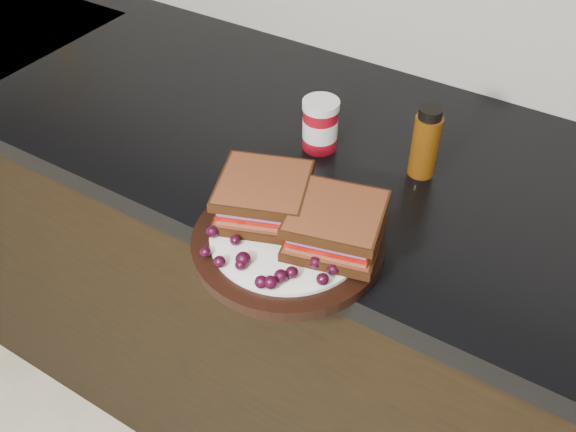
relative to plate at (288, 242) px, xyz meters
name	(u,v)px	position (x,y,z in m)	size (l,w,h in m)	color
base_cabinets	(372,339)	(0.06, 0.26, -0.48)	(3.96, 0.58, 0.86)	black
countertop	(396,176)	(0.06, 0.26, -0.03)	(3.98, 0.60, 0.04)	black
plate	(288,242)	(0.00, 0.00, 0.00)	(0.28, 0.28, 0.02)	black
sandwich_left	(264,197)	(-0.06, 0.02, 0.04)	(0.13, 0.13, 0.06)	brown
sandwich_right	(336,225)	(0.06, 0.02, 0.04)	(0.13, 0.13, 0.06)	brown
grape_0	(212,231)	(-0.09, -0.06, 0.02)	(0.02, 0.02, 0.02)	black
grape_1	(235,240)	(-0.05, -0.06, 0.02)	(0.02, 0.02, 0.01)	black
grape_2	(205,252)	(-0.07, -0.10, 0.02)	(0.02, 0.02, 0.01)	black
grape_3	(219,262)	(-0.05, -0.10, 0.02)	(0.02, 0.02, 0.02)	black
grape_4	(243,259)	(-0.02, -0.08, 0.03)	(0.02, 0.02, 0.02)	black
grape_5	(241,265)	(-0.02, -0.09, 0.02)	(0.02, 0.02, 0.01)	black
grape_6	(261,282)	(0.02, -0.10, 0.02)	(0.02, 0.02, 0.02)	black
grape_7	(271,282)	(0.03, -0.10, 0.02)	(0.02, 0.02, 0.02)	black
grape_8	(281,276)	(0.04, -0.08, 0.02)	(0.02, 0.02, 0.02)	black
grape_9	(292,272)	(0.05, -0.07, 0.02)	(0.02, 0.02, 0.02)	black
grape_10	(323,279)	(0.09, -0.06, 0.02)	(0.02, 0.02, 0.02)	black
grape_11	(315,262)	(0.07, -0.03, 0.02)	(0.02, 0.02, 0.02)	black
grape_12	(333,269)	(0.09, -0.03, 0.02)	(0.02, 0.02, 0.02)	black
grape_13	(347,253)	(0.09, 0.00, 0.02)	(0.02, 0.02, 0.02)	black
grape_14	(346,236)	(0.08, 0.03, 0.02)	(0.02, 0.02, 0.02)	black
grape_15	(331,230)	(0.05, 0.03, 0.02)	(0.02, 0.02, 0.02)	black
grape_16	(286,202)	(-0.04, 0.05, 0.02)	(0.02, 0.02, 0.02)	black
grape_17	(278,199)	(-0.05, 0.05, 0.02)	(0.02, 0.02, 0.02)	black
grape_18	(253,198)	(-0.08, 0.03, 0.02)	(0.02, 0.02, 0.02)	black
grape_19	(251,202)	(-0.08, 0.02, 0.02)	(0.02, 0.02, 0.02)	black
grape_20	(253,219)	(-0.06, -0.01, 0.02)	(0.02, 0.02, 0.01)	black
grape_21	(241,224)	(-0.07, -0.02, 0.02)	(0.02, 0.02, 0.02)	black
grape_22	(270,202)	(-0.06, 0.04, 0.02)	(0.02, 0.02, 0.02)	black
grape_23	(248,198)	(-0.09, 0.03, 0.02)	(0.02, 0.02, 0.02)	black
grape_24	(243,208)	(-0.08, 0.01, 0.02)	(0.02, 0.02, 0.02)	black
condiment_jar	(320,125)	(-0.08, 0.24, 0.04)	(0.06, 0.06, 0.09)	maroon
oil_bottle	(426,142)	(0.09, 0.27, 0.05)	(0.04, 0.04, 0.12)	#532C08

